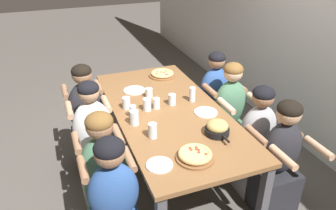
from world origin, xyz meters
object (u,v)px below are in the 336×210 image
object	(u,v)px
drinking_glass_a	(133,112)
drinking_glass_g	(192,95)
cocktail_glass_blue	(149,93)
diner_near_midright	(105,178)
diner_far_center	(229,117)
drinking_glass_d	(147,105)
empty_plate_a	(134,90)
diner_near_center	(95,145)
diner_near_right	(115,209)
diner_near_midleft	(88,123)
diner_far_midleft	(214,104)
empty_plate_b	(160,165)
empty_plate_c	(206,112)
drinking_glass_e	(153,131)
pizza_board_main	(162,74)
drinking_glass_c	(172,100)
skillet_bowl	(217,128)
diner_far_midright	(256,144)
pizza_board_second	(195,155)
drinking_glass_b	(126,104)
drinking_glass_f	(134,118)
diner_far_right	(279,164)
drinking_glass_h	(156,104)

from	to	relation	value
drinking_glass_a	drinking_glass_g	xyz separation A→B (m)	(-0.10, 0.64, 0.02)
cocktail_glass_blue	diner_near_midright	xyz separation A→B (m)	(0.78, -0.63, -0.30)
diner_far_center	drinking_glass_d	bearing A→B (deg)	-1.09
empty_plate_a	diner_near_center	size ratio (longest dim) A/B	0.19
diner_near_right	diner_near_midleft	size ratio (longest dim) A/B	0.96
diner_far_center	diner_far_midleft	bearing A→B (deg)	-90.00
empty_plate_b	diner_far_center	bearing A→B (deg)	126.94
empty_plate_c	diner_near_center	world-z (taller)	diner_near_center
drinking_glass_e	cocktail_glass_blue	bearing A→B (deg)	164.33
drinking_glass_a	diner_near_center	size ratio (longest dim) A/B	0.10
pizza_board_main	drinking_glass_g	size ratio (longest dim) A/B	2.08
pizza_board_main	drinking_glass_e	bearing A→B (deg)	-23.54
empty_plate_c	drinking_glass_c	world-z (taller)	drinking_glass_c
skillet_bowl	empty_plate_c	xyz separation A→B (m)	(-0.36, 0.08, -0.05)
diner_far_midright	diner_near_midleft	xyz separation A→B (m)	(-0.90, -1.43, 0.03)
pizza_board_second	empty_plate_a	xyz separation A→B (m)	(-1.30, -0.11, -0.02)
empty_plate_a	drinking_glass_c	world-z (taller)	drinking_glass_c
drinking_glass_b	drinking_glass_f	distance (m)	0.31
drinking_glass_f	drinking_glass_e	bearing A→B (deg)	18.26
drinking_glass_c	diner_far_midright	xyz separation A→B (m)	(0.55, 0.64, -0.33)
diner_far_midleft	diner_near_midleft	world-z (taller)	diner_near_midleft
diner_near_right	diner_far_center	size ratio (longest dim) A/B	0.99
drinking_glass_b	drinking_glass_d	distance (m)	0.20
empty_plate_b	diner_far_midright	bearing A→B (deg)	105.38
drinking_glass_a	drinking_glass_e	size ratio (longest dim) A/B	0.90
empty_plate_a	diner_far_midright	distance (m)	1.37
diner_far_midleft	diner_far_center	size ratio (longest dim) A/B	1.00
drinking_glass_c	diner_far_center	distance (m)	0.71
empty_plate_a	skillet_bowl	bearing A→B (deg)	21.79
diner_near_midleft	drinking_glass_e	bearing A→B (deg)	-62.74
diner_far_midleft	pizza_board_second	bearing A→B (deg)	55.60
diner_far_midright	diner_near_right	xyz separation A→B (m)	(0.34, -1.43, 0.02)
drinking_glass_a	drinking_glass_g	bearing A→B (deg)	98.65
pizza_board_second	diner_far_midleft	bearing A→B (deg)	145.60
drinking_glass_e	diner_near_right	world-z (taller)	diner_near_right
diner_far_right	diner_near_midright	bearing A→B (deg)	-13.94
empty_plate_a	drinking_glass_e	bearing A→B (deg)	-6.19
empty_plate_c	diner_near_center	distance (m)	1.08
drinking_glass_b	diner_near_midright	size ratio (longest dim) A/B	0.10
empty_plate_b	diner_near_midright	distance (m)	0.54
drinking_glass_d	drinking_glass_f	distance (m)	0.27
diner_far_midleft	drinking_glass_b	bearing A→B (deg)	11.41
empty_plate_a	drinking_glass_a	world-z (taller)	drinking_glass_a
drinking_glass_e	diner_far_right	world-z (taller)	diner_far_right
empty_plate_a	cocktail_glass_blue	xyz separation A→B (m)	(0.19, 0.10, 0.04)
diner_far_midleft	diner_far_center	distance (m)	0.34
drinking_glass_f	drinking_glass_h	bearing A→B (deg)	127.26
drinking_glass_a	diner_near_midleft	distance (m)	0.65
drinking_glass_d	drinking_glass_b	bearing A→B (deg)	-121.38
drinking_glass_h	diner_far_midleft	distance (m)	0.93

